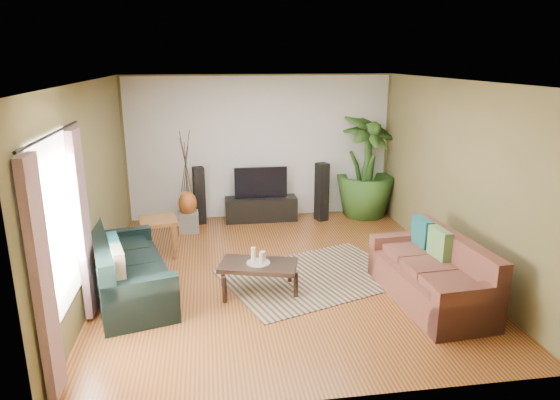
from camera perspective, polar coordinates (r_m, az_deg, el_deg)
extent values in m
plane|color=#9E5328|center=(7.23, 0.24, -8.47)|extent=(5.50, 5.50, 0.00)
plane|color=white|center=(6.58, 0.26, 13.45)|extent=(5.50, 5.50, 0.00)
plane|color=brown|center=(9.45, -2.29, 5.97)|extent=(5.00, 0.00, 5.00)
plane|color=brown|center=(4.21, 5.95, -7.03)|extent=(5.00, 0.00, 5.00)
plane|color=brown|center=(6.87, -20.83, 1.11)|extent=(0.00, 5.50, 5.50)
plane|color=brown|center=(7.56, 19.34, 2.54)|extent=(0.00, 5.50, 5.50)
plane|color=white|center=(9.44, -2.28, 5.96)|extent=(4.90, 0.00, 4.90)
plane|color=white|center=(5.36, -24.11, -2.72)|extent=(0.00, 1.80, 1.80)
cube|color=gray|center=(4.76, -25.51, -8.42)|extent=(0.08, 0.35, 2.20)
cube|color=gray|center=(6.11, -21.61, -2.70)|extent=(0.08, 0.35, 2.20)
cylinder|color=black|center=(5.15, -24.71, 6.83)|extent=(0.03, 1.90, 0.03)
cube|color=black|center=(6.76, -16.83, -7.04)|extent=(1.35, 2.14, 0.85)
cube|color=brown|center=(6.60, 16.79, -7.64)|extent=(1.00, 1.95, 0.85)
cube|color=tan|center=(7.15, 3.93, -8.74)|extent=(2.85, 2.43, 0.01)
cube|color=black|center=(6.64, -2.47, -8.85)|extent=(1.11, 0.79, 0.41)
cylinder|color=#989993|center=(6.56, -2.49, -7.18)|extent=(0.31, 0.31, 0.01)
cylinder|color=beige|center=(6.54, -3.06, -6.24)|extent=(0.06, 0.06, 0.20)
cylinder|color=beige|center=(6.49, -2.11, -6.62)|extent=(0.06, 0.06, 0.15)
cylinder|color=beige|center=(6.59, -1.95, -6.38)|extent=(0.06, 0.06, 0.13)
cube|color=black|center=(9.47, -2.18, -1.01)|extent=(1.35, 0.41, 0.45)
cube|color=black|center=(9.33, -2.21, 2.01)|extent=(0.99, 0.05, 0.58)
cube|color=black|center=(9.33, -9.20, 0.51)|extent=(0.23, 0.25, 1.07)
cube|color=black|center=(9.43, 4.79, 0.93)|extent=(0.26, 0.27, 1.10)
imported|color=#284E1A|center=(9.70, 9.79, 3.84)|extent=(1.50, 1.50, 1.98)
cylinder|color=black|center=(9.91, 9.56, -0.95)|extent=(0.37, 0.37, 0.28)
cube|color=gray|center=(9.03, -10.40, -2.45)|extent=(0.36, 0.36, 0.35)
ellipsoid|color=brown|center=(8.93, -10.50, -0.42)|extent=(0.32, 0.32, 0.45)
cube|color=brown|center=(8.04, -13.64, -4.09)|extent=(0.65, 0.65, 0.59)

